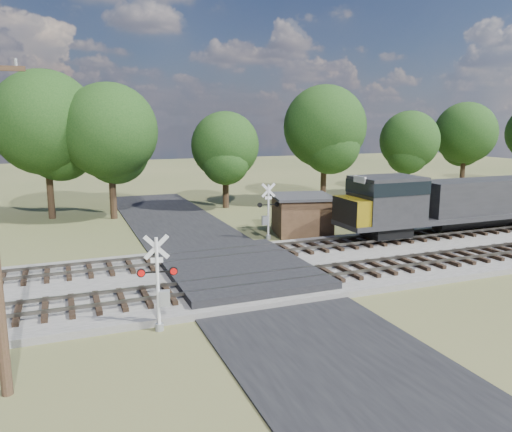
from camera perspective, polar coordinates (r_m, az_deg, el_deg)
name	(u,v)px	position (r m, az deg, el deg)	size (l,w,h in m)	color
ground	(240,278)	(25.28, -1.85, -7.14)	(160.00, 160.00, 0.00)	#49532C
ballast_bed	(398,254)	(30.35, 15.93, -4.19)	(140.00, 10.00, 0.30)	gray
road	(240,278)	(25.27, -1.85, -7.05)	(7.00, 60.00, 0.08)	black
crossing_panel	(237,270)	(25.64, -2.23, -6.15)	(7.00, 9.00, 0.62)	#262628
track_near	(314,275)	(24.63, 6.65, -6.69)	(140.00, 2.60, 0.33)	black
track_far	(273,250)	(28.95, 1.97, -3.95)	(140.00, 2.60, 0.33)	black
crossing_signal_near	(160,291)	(19.13, -10.90, -8.44)	(1.49, 0.38, 3.72)	silver
crossing_signal_far	(267,216)	(33.09, 1.29, -0.01)	(1.53, 0.34, 3.79)	silver
equipment_shed	(302,214)	(34.92, 5.26, 0.20)	(4.80, 4.80, 2.73)	#412D1C
treeline	(247,134)	(45.75, -0.99, 9.36)	(80.83, 10.79, 11.75)	black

